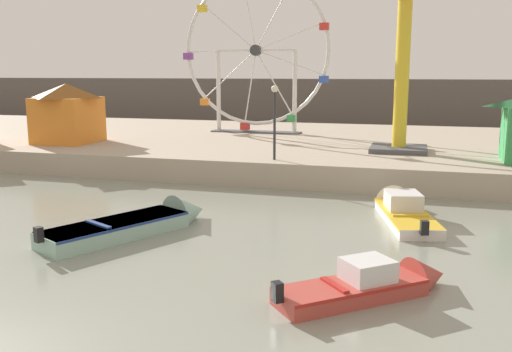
% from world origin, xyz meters
% --- Properties ---
extents(quay_promenade, '(110.00, 20.10, 1.14)m').
position_xyz_m(quay_promenade, '(0.00, 26.47, 0.57)').
color(quay_promenade, tan).
rests_on(quay_promenade, ground_plane).
extents(distant_town_skyline, '(140.00, 3.00, 4.40)m').
position_xyz_m(distant_town_skyline, '(0.00, 49.97, 2.20)').
color(distant_town_skyline, '#564C47').
rests_on(distant_town_skyline, ground_plane).
extents(motorboat_faded_red, '(4.18, 3.83, 1.25)m').
position_xyz_m(motorboat_faded_red, '(6.73, 5.47, 0.28)').
color(motorboat_faded_red, '#B24238').
rests_on(motorboat_faded_red, ground_plane).
extents(motorboat_seafoam, '(4.05, 6.07, 1.42)m').
position_xyz_m(motorboat_seafoam, '(-1.06, 8.87, 0.28)').
color(motorboat_seafoam, '#93BCAD').
rests_on(motorboat_seafoam, ground_plane).
extents(motorboat_white_red_stripe, '(2.77, 5.96, 1.44)m').
position_xyz_m(motorboat_white_red_stripe, '(6.92, 13.41, 0.26)').
color(motorboat_white_red_stripe, silver).
rests_on(motorboat_white_red_stripe, ground_plane).
extents(ferris_wheel_white_frame, '(9.91, 1.20, 10.23)m').
position_xyz_m(ferris_wheel_white_frame, '(-2.94, 28.62, 6.28)').
color(ferris_wheel_white_frame, silver).
rests_on(ferris_wheel_white_frame, quay_promenade).
extents(drop_tower_yellow_tower, '(2.80, 2.80, 14.65)m').
position_xyz_m(drop_tower_yellow_tower, '(6.55, 22.02, 7.77)').
color(drop_tower_yellow_tower, gold).
rests_on(drop_tower_yellow_tower, quay_promenade).
extents(carnival_booth_orange_canopy, '(3.35, 3.68, 3.34)m').
position_xyz_m(carnival_booth_orange_canopy, '(-11.76, 20.50, 2.88)').
color(carnival_booth_orange_canopy, orange).
rests_on(carnival_booth_orange_canopy, quay_promenade).
extents(promenade_lamp_near, '(0.32, 0.32, 3.40)m').
position_xyz_m(promenade_lamp_near, '(1.14, 17.55, 3.41)').
color(promenade_lamp_near, '#2D2D33').
rests_on(promenade_lamp_near, quay_promenade).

